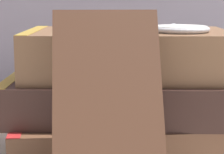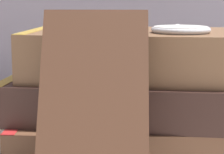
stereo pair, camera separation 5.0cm
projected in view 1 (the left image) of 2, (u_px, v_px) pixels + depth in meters
ground_plane at (135, 153)px, 0.46m from camera, size 3.00×3.00×0.00m
book_flat_bottom at (117, 131)px, 0.48m from camera, size 0.22×0.15×0.04m
book_flat_middle at (108, 96)px, 0.47m from camera, size 0.22×0.15×0.04m
book_flat_top at (122, 54)px, 0.47m from camera, size 0.21×0.14×0.05m
book_leaning_front at (108, 111)px, 0.36m from camera, size 0.08×0.08×0.14m
pocket_watch at (179, 29)px, 0.45m from camera, size 0.06×0.06×0.01m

